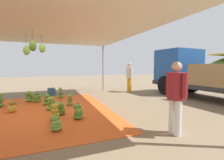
# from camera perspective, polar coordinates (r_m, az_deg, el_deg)

# --- Properties ---
(ground_plane) EXTENTS (40.00, 40.00, 0.00)m
(ground_plane) POSITION_cam_1_polar(r_m,az_deg,el_deg) (6.47, 4.89, -8.51)
(ground_plane) COLOR #7F6B51
(tarp_orange) EXTENTS (5.42, 4.27, 0.01)m
(tarp_orange) POSITION_cam_1_polar(r_m,az_deg,el_deg) (5.84, -23.06, -10.30)
(tarp_orange) COLOR #E05B23
(tarp_orange) RESTS_ON ground
(tent_canopy) EXTENTS (8.00, 7.00, 2.82)m
(tent_canopy) POSITION_cam_1_polar(r_m,az_deg,el_deg) (5.80, -24.93, 16.69)
(tent_canopy) COLOR #9EA0A5
(tent_canopy) RESTS_ON ground
(banana_bunch_0) EXTENTS (0.36, 0.34, 0.55)m
(banana_bunch_0) POSITION_cam_1_polar(r_m,az_deg,el_deg) (4.65, -19.80, -11.06)
(banana_bunch_0) COLOR #996628
(banana_bunch_0) RESTS_ON tarp_orange
(banana_bunch_1) EXTENTS (0.37, 0.37, 0.43)m
(banana_bunch_1) POSITION_cam_1_polar(r_m,az_deg,el_deg) (6.20, -32.05, -8.08)
(banana_bunch_1) COLOR gold
(banana_bunch_1) RESTS_ON tarp_orange
(banana_bunch_2) EXTENTS (0.29, 0.30, 0.49)m
(banana_bunch_2) POSITION_cam_1_polar(r_m,az_deg,el_deg) (6.66, -22.33, -6.59)
(banana_bunch_2) COLOR #60932D
(banana_bunch_2) RESTS_ON tarp_orange
(banana_bunch_3) EXTENTS (0.33, 0.30, 0.53)m
(banana_bunch_3) POSITION_cam_1_polar(r_m,az_deg,el_deg) (7.87, -17.89, -4.64)
(banana_bunch_3) COLOR #518428
(banana_bunch_3) RESTS_ON tarp_orange
(banana_bunch_5) EXTENTS (0.40, 0.41, 0.50)m
(banana_bunch_5) POSITION_cam_1_polar(r_m,az_deg,el_deg) (5.92, -20.87, -7.89)
(banana_bunch_5) COLOR #75A83D
(banana_bunch_5) RESTS_ON tarp_orange
(banana_bunch_6) EXTENTS (0.36, 0.37, 0.48)m
(banana_bunch_6) POSITION_cam_1_polar(r_m,az_deg,el_deg) (4.71, -12.01, -11.10)
(banana_bunch_6) COLOR #518428
(banana_bunch_6) RESTS_ON tarp_orange
(banana_bunch_7) EXTENTS (0.35, 0.35, 0.41)m
(banana_bunch_7) POSITION_cam_1_polar(r_m,az_deg,el_deg) (4.04, -19.36, -14.48)
(banana_bunch_7) COLOR #6B9E38
(banana_bunch_7) RESTS_ON tarp_orange
(banana_bunch_8) EXTENTS (0.37, 0.39, 0.46)m
(banana_bunch_8) POSITION_cam_1_polar(r_m,az_deg,el_deg) (5.21, -17.91, -9.73)
(banana_bunch_8) COLOR #477523
(banana_bunch_8) RESTS_ON tarp_orange
(banana_bunch_9) EXTENTS (0.31, 0.31, 0.51)m
(banana_bunch_9) POSITION_cam_1_polar(r_m,az_deg,el_deg) (6.30, -14.81, -6.98)
(banana_bunch_9) COLOR #6B9E38
(banana_bunch_9) RESTS_ON tarp_orange
(banana_bunch_10) EXTENTS (0.39, 0.38, 0.46)m
(banana_bunch_10) POSITION_cam_1_polar(r_m,az_deg,el_deg) (7.64, -27.45, -5.41)
(banana_bunch_10) COLOR #75A83D
(banana_bunch_10) RESTS_ON tarp_orange
(banana_bunch_11) EXTENTS (0.45, 0.45, 0.48)m
(banana_bunch_11) POSITION_cam_1_polar(r_m,az_deg,el_deg) (7.36, -25.15, -5.65)
(banana_bunch_11) COLOR #6B9E38
(banana_bunch_11) RESTS_ON tarp_orange
(cargo_truck_main) EXTENTS (6.21, 2.79, 2.40)m
(cargo_truck_main) POSITION_cam_1_polar(r_m,az_deg,el_deg) (8.47, 32.98, 2.37)
(cargo_truck_main) COLOR #2D2D2D
(cargo_truck_main) RESTS_ON ground
(worker_0) EXTENTS (0.59, 0.36, 1.60)m
(worker_0) POSITION_cam_1_polar(r_m,az_deg,el_deg) (3.73, 21.83, -4.17)
(worker_0) COLOR silver
(worker_0) RESTS_ON ground
(worker_1) EXTENTS (0.62, 0.38, 1.70)m
(worker_1) POSITION_cam_1_polar(r_m,az_deg,el_deg) (9.32, 6.18, 1.78)
(worker_1) COLOR orange
(worker_1) RESTS_ON ground
(crate_0) EXTENTS (0.53, 0.40, 0.35)m
(crate_0) POSITION_cam_1_polar(r_m,az_deg,el_deg) (9.00, -20.79, -3.88)
(crate_0) COLOR #335B8E
(crate_0) RESTS_ON ground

